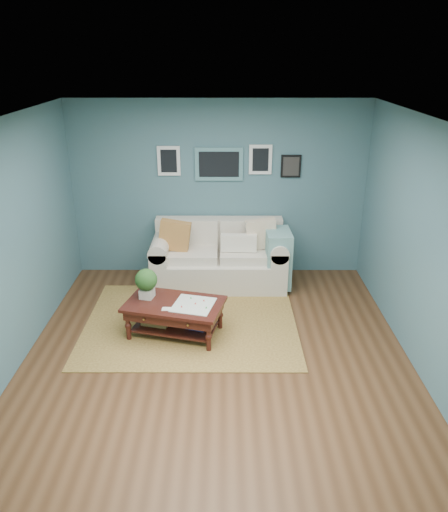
{
  "coord_description": "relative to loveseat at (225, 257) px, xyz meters",
  "views": [
    {
      "loc": [
        0.1,
        -4.95,
        3.35
      ],
      "look_at": [
        0.08,
        1.0,
        0.87
      ],
      "focal_mm": 35.0,
      "sensor_mm": 36.0,
      "label": 1
    }
  ],
  "objects": [
    {
      "name": "loveseat",
      "position": [
        0.0,
        0.0,
        0.0
      ],
      "size": [
        2.06,
        0.93,
        1.06
      ],
      "color": "silver",
      "rests_on": "ground"
    },
    {
      "name": "room_shell",
      "position": [
        -0.09,
        -1.97,
        0.93
      ],
      "size": [
        5.0,
        5.02,
        2.7
      ],
      "color": "brown",
      "rests_on": "ground"
    },
    {
      "name": "area_rug",
      "position": [
        -0.45,
        -1.24,
        -0.42
      ],
      "size": [
        2.76,
        2.2,
        0.01
      ],
      "primitive_type": "cube",
      "color": "brown",
      "rests_on": "ground"
    },
    {
      "name": "coffee_table",
      "position": [
        -0.69,
        -1.49,
        -0.06
      ],
      "size": [
        1.32,
        0.96,
        0.83
      ],
      "rotation": [
        0.0,
        0.0,
        -0.25
      ],
      "color": "black",
      "rests_on": "ground"
    }
  ]
}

